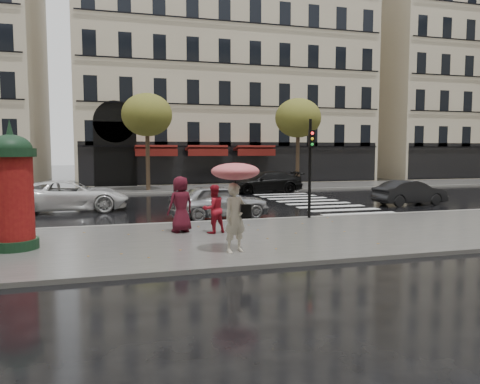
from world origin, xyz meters
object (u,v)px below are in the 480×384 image
object	(u,v)px
car_black	(265,182)
car_white	(70,196)
woman_umbrella	(235,192)
traffic_light	(310,158)
car_silver	(219,201)
man_burgundy	(181,204)
morris_column	(12,188)
woman_red	(213,209)
car_far_silver	(2,188)
car_darkgrey	(410,193)

from	to	relation	value
car_black	car_white	bearing A→B (deg)	-61.63
woman_umbrella	traffic_light	xyz separation A→B (m)	(4.56, 5.23, 0.77)
woman_umbrella	car_silver	xyz separation A→B (m)	(1.25, 6.96, -1.03)
man_burgundy	morris_column	world-z (taller)	morris_column
woman_red	traffic_light	xyz separation A→B (m)	(4.47, 2.29, 1.59)
car_black	woman_umbrella	bearing A→B (deg)	-21.88
morris_column	woman_umbrella	bearing A→B (deg)	-19.95
car_white	woman_red	bearing A→B (deg)	-148.53
traffic_light	car_white	size ratio (longest dim) A/B	0.75
morris_column	car_white	xyz separation A→B (m)	(0.88, 8.91, -1.08)
car_silver	car_white	size ratio (longest dim) A/B	0.79
morris_column	traffic_light	distance (m)	10.76
traffic_light	car_black	bearing A→B (deg)	78.86
woman_red	car_white	size ratio (longest dim) A/B	0.30
woman_red	car_white	world-z (taller)	woman_red
morris_column	car_black	distance (m)	19.86
woman_umbrella	man_burgundy	xyz separation A→B (m)	(-0.91, 3.42, -0.69)
car_silver	car_far_silver	size ratio (longest dim) A/B	1.01
car_silver	car_darkgrey	xyz separation A→B (m)	(10.61, 1.85, -0.07)
car_far_silver	car_darkgrey	bearing A→B (deg)	72.89
morris_column	car_far_silver	distance (m)	15.80
man_burgundy	car_far_silver	bearing A→B (deg)	-82.49
woman_umbrella	morris_column	bearing A→B (deg)	160.05
man_burgundy	car_white	world-z (taller)	man_burgundy
woman_umbrella	car_darkgrey	bearing A→B (deg)	36.62
morris_column	car_black	size ratio (longest dim) A/B	0.72
woman_red	car_darkgrey	world-z (taller)	woman_red
woman_red	traffic_light	world-z (taller)	traffic_light
car_silver	morris_column	bearing A→B (deg)	119.24
car_white	man_burgundy	bearing A→B (deg)	-152.52
traffic_light	car_silver	xyz separation A→B (m)	(-3.31, 1.73, -1.79)
traffic_light	car_white	bearing A→B (deg)	148.51
car_darkgrey	car_black	size ratio (longest dim) A/B	0.79
man_burgundy	car_black	xyz separation A→B (m)	(7.85, 13.92, -0.33)
woman_red	car_silver	xyz separation A→B (m)	(1.16, 4.02, -0.20)
car_silver	car_black	xyz separation A→B (m)	(5.69, 10.39, 0.00)
car_white	woman_umbrella	bearing A→B (deg)	-156.22
woman_umbrella	car_silver	distance (m)	7.14
car_black	car_far_silver	size ratio (longest dim) A/B	1.19
woman_umbrella	morris_column	distance (m)	6.07
woman_red	man_burgundy	size ratio (longest dim) A/B	0.86
car_darkgrey	car_far_silver	distance (m)	22.48
car_silver	car_far_silver	world-z (taller)	car_silver
woman_umbrella	woman_red	size ratio (longest dim) A/B	1.55
woman_umbrella	car_darkgrey	world-z (taller)	woman_umbrella
car_darkgrey	woman_red	bearing A→B (deg)	112.58
woman_red	traffic_light	size ratio (longest dim) A/B	0.40
car_white	car_far_silver	world-z (taller)	car_white
woman_umbrella	car_white	xyz separation A→B (m)	(-4.82, 10.98, -1.00)
car_white	car_far_silver	distance (m)	7.68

